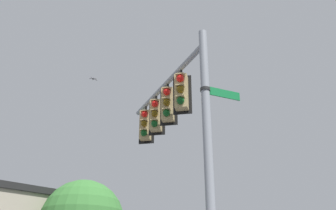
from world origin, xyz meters
The scene contains 8 objects.
signal_pole centered at (0.00, 0.00, 3.91)m, with size 0.22×0.22×7.82m, color gray.
mast_arm centered at (1.45, -2.04, 7.40)m, with size 0.16×0.16×5.00m, color gray.
traffic_light_nearest_pole centered at (0.78, -1.07, 6.62)m, with size 0.54×0.49×1.31m.
traffic_light_mid_inner centered at (1.33, -1.84, 6.62)m, with size 0.54×0.49×1.31m.
traffic_light_mid_outer centered at (1.88, -2.61, 6.62)m, with size 0.54×0.49×1.31m.
traffic_light_arm_end centered at (2.43, -3.38, 6.62)m, with size 0.54×0.49×1.31m.
street_name_sign centered at (-0.25, -0.18, 6.08)m, with size 0.96×0.74×0.22m.
bird_flying centered at (4.74, -3.90, 8.97)m, with size 0.29×0.24×0.10m.
Camera 1 is at (-0.74, 8.40, 1.85)m, focal length 40.27 mm.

